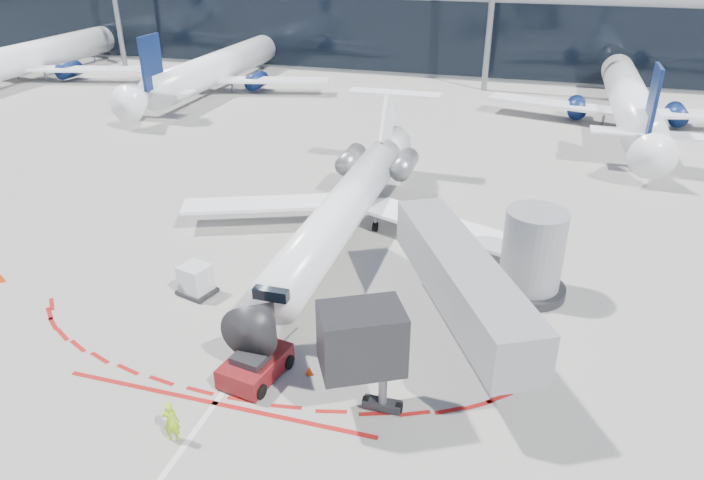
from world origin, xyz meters
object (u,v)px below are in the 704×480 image
(ramp_worker, at_px, (171,421))
(uld_container, at_px, (196,280))
(regional_jet, at_px, (348,203))
(pushback_tug, at_px, (255,365))

(ramp_worker, distance_m, uld_container, 10.82)
(regional_jet, height_order, ramp_worker, regional_jet)
(regional_jet, distance_m, uld_container, 10.76)
(ramp_worker, relative_size, uld_container, 0.84)
(pushback_tug, distance_m, ramp_worker, 4.66)
(regional_jet, xyz_separation_m, uld_container, (-5.78, -8.96, -1.48))
(pushback_tug, bearing_deg, ramp_worker, -98.68)
(uld_container, bearing_deg, regional_jet, 72.56)
(regional_jet, distance_m, ramp_worker, 18.93)
(regional_jet, relative_size, pushback_tug, 5.28)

